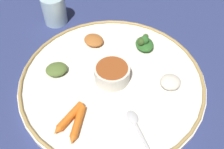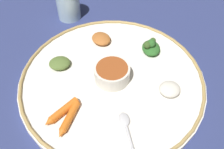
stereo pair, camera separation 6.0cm
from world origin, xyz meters
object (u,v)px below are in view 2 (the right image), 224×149
(center_bowl, at_px, (112,73))
(greens_pile, at_px, (151,47))
(spoon, at_px, (129,134))
(carrot_near_spoon, at_px, (62,112))
(drinking_glass, at_px, (69,7))
(carrot_outer, at_px, (69,119))

(center_bowl, xyz_separation_m, greens_pile, (0.14, 0.01, -0.01))
(spoon, height_order, greens_pile, greens_pile)
(center_bowl, xyz_separation_m, carrot_near_spoon, (-0.15, -0.01, -0.01))
(drinking_glass, bearing_deg, greens_pile, -74.81)
(spoon, height_order, carrot_outer, carrot_outer)
(drinking_glass, bearing_deg, spoon, -106.92)
(carrot_near_spoon, height_order, carrot_outer, same)
(center_bowl, height_order, carrot_near_spoon, center_bowl)
(spoon, xyz_separation_m, drinking_glass, (0.13, 0.44, 0.02))
(carrot_outer, bearing_deg, carrot_near_spoon, 95.58)
(center_bowl, height_order, drinking_glass, drinking_glass)
(greens_pile, height_order, carrot_outer, greens_pile)
(spoon, bearing_deg, drinking_glass, 73.08)
(carrot_near_spoon, bearing_deg, drinking_glass, 55.26)
(carrot_near_spoon, xyz_separation_m, carrot_outer, (0.00, -0.02, -0.00))
(greens_pile, xyz_separation_m, carrot_near_spoon, (-0.29, -0.02, -0.01))
(carrot_outer, bearing_deg, drinking_glass, 57.58)
(spoon, xyz_separation_m, carrot_outer, (-0.08, 0.11, 0.00))
(carrot_outer, height_order, drinking_glass, drinking_glass)
(carrot_near_spoon, relative_size, drinking_glass, 1.03)
(center_bowl, relative_size, drinking_glass, 1.00)
(carrot_near_spoon, bearing_deg, carrot_outer, -84.42)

